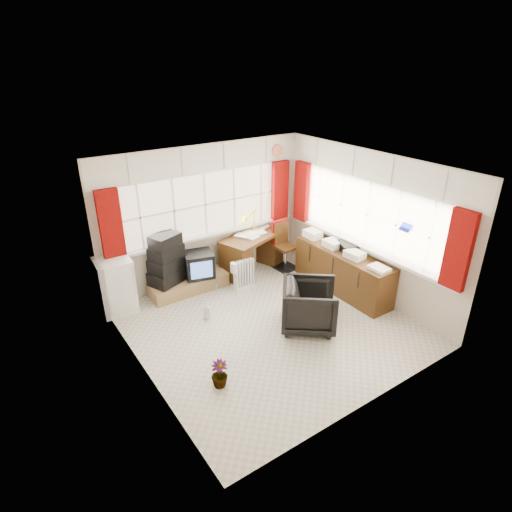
{
  "coord_description": "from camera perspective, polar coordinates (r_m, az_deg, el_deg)",
  "views": [
    {
      "loc": [
        -3.33,
        -4.5,
        3.86
      ],
      "look_at": [
        0.11,
        0.55,
        0.97
      ],
      "focal_mm": 30.0,
      "sensor_mm": 36.0,
      "label": 1
    }
  ],
  "objects": [
    {
      "name": "window_right",
      "position": [
        7.52,
        14.03,
        1.73
      ],
      "size": [
        0.12,
        3.7,
        3.6
      ],
      "color": "beige",
      "rests_on": "room_walls"
    },
    {
      "name": "mini_fridge",
      "position": [
        7.32,
        -18.24,
        -3.72
      ],
      "size": [
        0.57,
        0.58,
        0.93
      ],
      "color": "white",
      "rests_on": "ground"
    },
    {
      "name": "credenza",
      "position": [
        7.72,
        11.44,
        -1.88
      ],
      "size": [
        0.5,
        2.0,
        0.85
      ],
      "color": "#482710",
      "rests_on": "ground"
    },
    {
      "name": "spray_bottle_a",
      "position": [
        6.92,
        -6.63,
        -7.24
      ],
      "size": [
        0.16,
        0.16,
        0.3
      ],
      "primitive_type": "imported",
      "rotation": [
        0.0,
        0.0,
        0.54
      ],
      "color": "silver",
      "rests_on": "ground"
    },
    {
      "name": "room_walls",
      "position": [
        6.07,
        2.04,
        2.45
      ],
      "size": [
        4.0,
        4.0,
        4.0
      ],
      "color": "beige",
      "rests_on": "ground"
    },
    {
      "name": "file_tray",
      "position": [
        7.64,
        12.22,
        1.26
      ],
      "size": [
        0.44,
        0.48,
        0.13
      ],
      "primitive_type": "cube",
      "rotation": [
        0.0,
        0.0,
        -0.43
      ],
      "color": "black",
      "rests_on": "credenza"
    },
    {
      "name": "radiator",
      "position": [
        7.67,
        -1.61,
        -2.89
      ],
      "size": [
        0.38,
        0.16,
        0.57
      ],
      "color": "white",
      "rests_on": "ground"
    },
    {
      "name": "crt_tv",
      "position": [
        7.66,
        -7.63,
        -1.13
      ],
      "size": [
        0.6,
        0.57,
        0.45
      ],
      "color": "black",
      "rests_on": "tv_bench"
    },
    {
      "name": "overhead_cabinets",
      "position": [
        7.15,
        3.88,
        12.28
      ],
      "size": [
        3.98,
        3.98,
        0.48
      ],
      "color": "white",
      "rests_on": "room_walls"
    },
    {
      "name": "tv_bench",
      "position": [
        7.77,
        -8.96,
        -3.74
      ],
      "size": [
        1.4,
        0.5,
        0.25
      ],
      "primitive_type": "cube",
      "color": "#9D814E",
      "rests_on": "ground"
    },
    {
      "name": "ground",
      "position": [
        6.8,
        1.84,
        -9.27
      ],
      "size": [
        4.0,
        4.0,
        0.0
      ],
      "primitive_type": "plane",
      "color": "beige",
      "rests_on": "ground"
    },
    {
      "name": "window_back",
      "position": [
        7.81,
        -6.47,
        3.27
      ],
      "size": [
        3.7,
        0.12,
        3.6
      ],
      "color": "beige",
      "rests_on": "room_walls"
    },
    {
      "name": "curtains",
      "position": [
        7.3,
        3.62,
        6.05
      ],
      "size": [
        3.83,
        3.83,
        1.15
      ],
      "color": "#810707",
      "rests_on": "room_walls"
    },
    {
      "name": "spray_bottle_b",
      "position": [
        7.78,
        -5.54,
        -3.76
      ],
      "size": [
        0.11,
        0.11,
        0.18
      ],
      "primitive_type": "imported",
      "rotation": [
        0.0,
        0.0,
        -0.34
      ],
      "color": "#7FBEB2",
      "rests_on": "ground"
    },
    {
      "name": "office_chair",
      "position": [
        6.63,
        7.12,
        -6.59
      ],
      "size": [
        1.14,
        1.14,
        0.75
      ],
      "primitive_type": "imported",
      "rotation": [
        0.0,
        0.0,
        0.89
      ],
      "color": "black",
      "rests_on": "ground"
    },
    {
      "name": "hifi_stack",
      "position": [
        7.47,
        -11.78,
        -0.63
      ],
      "size": [
        0.76,
        0.63,
        0.89
      ],
      "color": "black",
      "rests_on": "tv_bench"
    },
    {
      "name": "desk",
      "position": [
        8.24,
        -0.5,
        0.65
      ],
      "size": [
        1.44,
        1.02,
        0.79
      ],
      "color": "#482710",
      "rests_on": "ground"
    },
    {
      "name": "flower_vase",
      "position": [
        5.64,
        -4.9,
        -15.39
      ],
      "size": [
        0.27,
        0.27,
        0.38
      ],
      "primitive_type": "imported",
      "rotation": [
        0.0,
        0.0,
        -0.31
      ],
      "color": "black",
      "rests_on": "ground"
    },
    {
      "name": "task_chair",
      "position": [
        8.39,
        3.57,
        1.72
      ],
      "size": [
        0.42,
        0.44,
        0.95
      ],
      "color": "black",
      "rests_on": "ground"
    },
    {
      "name": "desk_lamp",
      "position": [
        8.16,
        -0.29,
        5.43
      ],
      "size": [
        0.17,
        0.15,
        0.48
      ],
      "color": "#E1DF09",
      "rests_on": "desk"
    }
  ]
}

